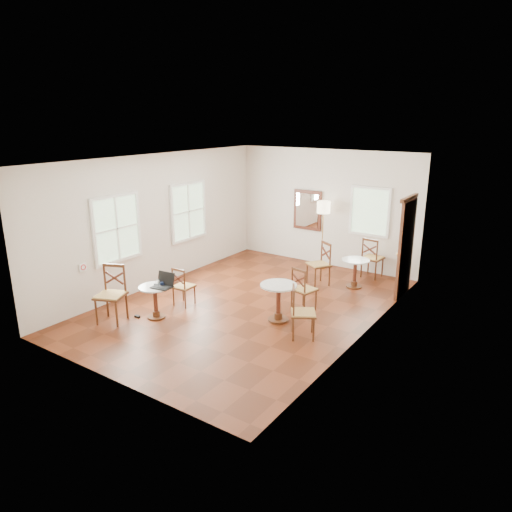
{
  "coord_description": "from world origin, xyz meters",
  "views": [
    {
      "loc": [
        5.26,
        -7.45,
        3.8
      ],
      "look_at": [
        0.0,
        0.3,
        1.0
      ],
      "focal_mm": 33.07,
      "sensor_mm": 36.0,
      "label": 1
    }
  ],
  "objects_px": {
    "chair_near_a": "(183,286)",
    "chair_back_a": "(372,258)",
    "chair_mid_b": "(302,312)",
    "navy_mug": "(162,284)",
    "cafe_table_mid": "(278,298)",
    "chair_mid_a": "(303,289)",
    "power_adapter": "(137,316)",
    "cafe_table_back": "(355,270)",
    "floor_lamp": "(323,212)",
    "chair_near_b": "(111,294)",
    "laptop": "(164,283)",
    "water_glass": "(157,283)",
    "mouse": "(155,284)",
    "chair_back_b": "(320,264)",
    "cafe_table_near": "(155,298)"
  },
  "relations": [
    {
      "from": "chair_near_a",
      "to": "mouse",
      "type": "relative_size",
      "value": 10.03
    },
    {
      "from": "chair_mid_b",
      "to": "laptop",
      "type": "relative_size",
      "value": 2.3
    },
    {
      "from": "chair_near_b",
      "to": "chair_back_a",
      "type": "distance_m",
      "value": 6.12
    },
    {
      "from": "cafe_table_back",
      "to": "laptop",
      "type": "xyz_separation_m",
      "value": [
        -2.36,
        -3.7,
        0.31
      ]
    },
    {
      "from": "cafe_table_mid",
      "to": "chair_mid_b",
      "type": "distance_m",
      "value": 0.79
    },
    {
      "from": "laptop",
      "to": "water_glass",
      "type": "relative_size",
      "value": 3.59
    },
    {
      "from": "cafe_table_back",
      "to": "cafe_table_near",
      "type": "bearing_deg",
      "value": -123.69
    },
    {
      "from": "chair_mid_b",
      "to": "floor_lamp",
      "type": "bearing_deg",
      "value": -10.1
    },
    {
      "from": "chair_mid_b",
      "to": "chair_back_b",
      "type": "relative_size",
      "value": 0.94
    },
    {
      "from": "chair_near_a",
      "to": "power_adapter",
      "type": "bearing_deg",
      "value": 68.78
    },
    {
      "from": "laptop",
      "to": "cafe_table_near",
      "type": "bearing_deg",
      "value": -159.24
    },
    {
      "from": "cafe_table_back",
      "to": "power_adapter",
      "type": "height_order",
      "value": "cafe_table_back"
    },
    {
      "from": "cafe_table_near",
      "to": "chair_near_b",
      "type": "xyz_separation_m",
      "value": [
        -0.58,
        -0.57,
        0.14
      ]
    },
    {
      "from": "chair_near_b",
      "to": "laptop",
      "type": "bearing_deg",
      "value": 19.15
    },
    {
      "from": "chair_mid_b",
      "to": "power_adapter",
      "type": "distance_m",
      "value": 3.28
    },
    {
      "from": "chair_near_a",
      "to": "chair_back_a",
      "type": "xyz_separation_m",
      "value": [
        2.58,
        3.89,
        0.08
      ]
    },
    {
      "from": "cafe_table_back",
      "to": "chair_mid_b",
      "type": "relative_size",
      "value": 0.7
    },
    {
      "from": "chair_back_b",
      "to": "power_adapter",
      "type": "height_order",
      "value": "chair_back_b"
    },
    {
      "from": "chair_mid_b",
      "to": "navy_mug",
      "type": "relative_size",
      "value": 9.66
    },
    {
      "from": "chair_near_b",
      "to": "navy_mug",
      "type": "distance_m",
      "value": 0.96
    },
    {
      "from": "cafe_table_mid",
      "to": "chair_back_a",
      "type": "relative_size",
      "value": 0.74
    },
    {
      "from": "chair_near_a",
      "to": "chair_back_b",
      "type": "xyz_separation_m",
      "value": [
        1.76,
        2.72,
        0.08
      ]
    },
    {
      "from": "laptop",
      "to": "mouse",
      "type": "relative_size",
      "value": 4.96
    },
    {
      "from": "cafe_table_mid",
      "to": "power_adapter",
      "type": "bearing_deg",
      "value": -148.79
    },
    {
      "from": "cafe_table_back",
      "to": "mouse",
      "type": "distance_m",
      "value": 4.53
    },
    {
      "from": "chair_near_b",
      "to": "water_glass",
      "type": "height_order",
      "value": "chair_near_b"
    },
    {
      "from": "cafe_table_near",
      "to": "chair_near_a",
      "type": "distance_m",
      "value": 0.78
    },
    {
      "from": "floor_lamp",
      "to": "navy_mug",
      "type": "bearing_deg",
      "value": -103.92
    },
    {
      "from": "chair_back_b",
      "to": "cafe_table_near",
      "type": "bearing_deg",
      "value": -84.48
    },
    {
      "from": "chair_near_a",
      "to": "chair_mid_b",
      "type": "relative_size",
      "value": 0.88
    },
    {
      "from": "cafe_table_mid",
      "to": "chair_mid_a",
      "type": "relative_size",
      "value": 0.81
    },
    {
      "from": "cafe_table_back",
      "to": "chair_mid_a",
      "type": "distance_m",
      "value": 1.89
    },
    {
      "from": "cafe_table_back",
      "to": "chair_mid_a",
      "type": "xyz_separation_m",
      "value": [
        -0.33,
        -1.86,
        0.04
      ]
    },
    {
      "from": "cafe_table_back",
      "to": "chair_near_a",
      "type": "height_order",
      "value": "chair_near_a"
    },
    {
      "from": "cafe_table_back",
      "to": "chair_back_a",
      "type": "bearing_deg",
      "value": 86.06
    },
    {
      "from": "chair_near_a",
      "to": "power_adapter",
      "type": "relative_size",
      "value": 8.0
    },
    {
      "from": "cafe_table_back",
      "to": "floor_lamp",
      "type": "distance_m",
      "value": 1.88
    },
    {
      "from": "chair_near_a",
      "to": "chair_back_a",
      "type": "bearing_deg",
      "value": -126.81
    },
    {
      "from": "chair_mid_b",
      "to": "chair_back_b",
      "type": "bearing_deg",
      "value": -11.24
    },
    {
      "from": "chair_mid_a",
      "to": "mouse",
      "type": "xyz_separation_m",
      "value": [
        -2.24,
        -1.86,
        0.21
      ]
    },
    {
      "from": "chair_near_b",
      "to": "chair_mid_b",
      "type": "distance_m",
      "value": 3.62
    },
    {
      "from": "cafe_table_back",
      "to": "water_glass",
      "type": "bearing_deg",
      "value": -124.14
    },
    {
      "from": "water_glass",
      "to": "power_adapter",
      "type": "xyz_separation_m",
      "value": [
        -0.32,
        -0.28,
        -0.69
      ]
    },
    {
      "from": "floor_lamp",
      "to": "laptop",
      "type": "xyz_separation_m",
      "value": [
        -1.08,
        -4.58,
        -0.76
      ]
    },
    {
      "from": "cafe_table_near",
      "to": "mouse",
      "type": "relative_size",
      "value": 7.88
    },
    {
      "from": "chair_back_a",
      "to": "power_adapter",
      "type": "relative_size",
      "value": 9.59
    },
    {
      "from": "chair_near_a",
      "to": "laptop",
      "type": "distance_m",
      "value": 0.78
    },
    {
      "from": "cafe_table_mid",
      "to": "chair_mid_a",
      "type": "xyz_separation_m",
      "value": [
        0.15,
        0.7,
        -0.0
      ]
    },
    {
      "from": "chair_near_b",
      "to": "navy_mug",
      "type": "xyz_separation_m",
      "value": [
        0.68,
        0.67,
        0.14
      ]
    },
    {
      "from": "chair_near_b",
      "to": "chair_back_a",
      "type": "bearing_deg",
      "value": 36.53
    }
  ]
}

